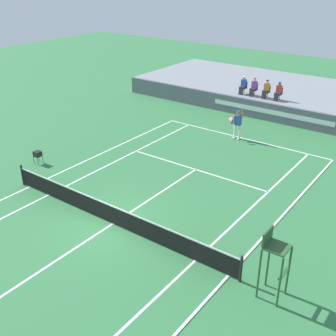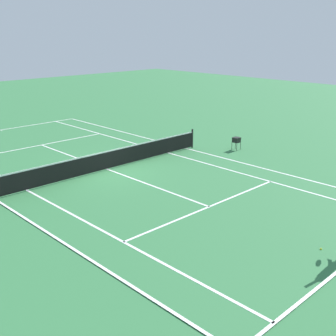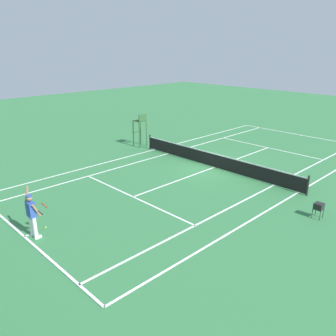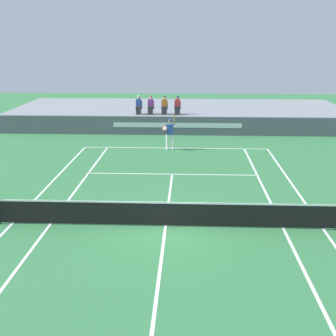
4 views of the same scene
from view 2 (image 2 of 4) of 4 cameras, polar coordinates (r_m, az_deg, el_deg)
The scene contains 5 objects.
ground_plane at distance 20.94m, azimuth -7.95°, elevation -0.23°, with size 80.00×80.00×0.00m, color #337542.
court at distance 20.94m, azimuth -7.95°, elevation -0.21°, with size 11.08×23.88×0.03m.
net at distance 20.79m, azimuth -8.01°, elevation 1.14°, with size 11.98×0.10×1.07m.
tennis_ball at distance 14.18m, azimuth 19.47°, elevation -10.01°, with size 0.07×0.07×0.07m, color #D1E533.
ball_hopper at distance 24.41m, azimuth 8.99°, elevation 3.70°, with size 0.36×0.36×0.70m.
Camera 2 is at (11.64, 16.19, 6.39)m, focal length 46.36 mm.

